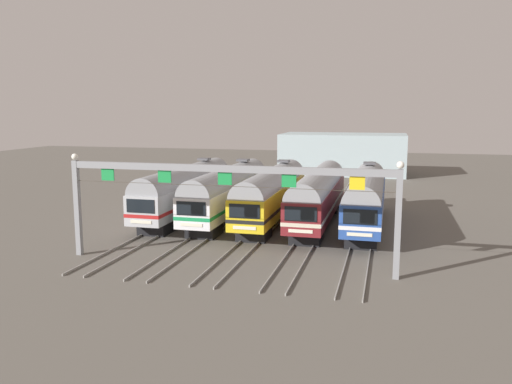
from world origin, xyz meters
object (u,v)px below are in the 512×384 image
object	(u,v)px
commuter_train_white	(228,190)
catenary_gantry	(225,185)
commuter_train_blue	(366,196)
commuter_train_yellow	(272,192)
commuter_train_stainless	(186,189)
commuter_train_maroon	(318,194)

from	to	relation	value
commuter_train_white	catenary_gantry	size ratio (longest dim) A/B	0.84
commuter_train_white	commuter_train_blue	distance (m)	12.18
commuter_train_white	commuter_train_yellow	xyz separation A→B (m)	(4.06, 0.00, 0.00)
commuter_train_yellow	commuter_train_white	bearing A→B (deg)	180.00
commuter_train_stainless	commuter_train_yellow	world-z (taller)	same
commuter_train_white	commuter_train_yellow	distance (m)	4.06
commuter_train_maroon	commuter_train_blue	distance (m)	4.06
commuter_train_yellow	catenary_gantry	size ratio (longest dim) A/B	0.84
commuter_train_yellow	commuter_train_blue	distance (m)	8.12
commuter_train_yellow	commuter_train_blue	bearing A→B (deg)	0.00
commuter_train_yellow	catenary_gantry	distance (m)	13.74
commuter_train_maroon	commuter_train_blue	xyz separation A→B (m)	(4.06, 0.00, 0.00)
commuter_train_yellow	catenary_gantry	world-z (taller)	catenary_gantry
catenary_gantry	commuter_train_stainless	bearing A→B (deg)	121.03
catenary_gantry	commuter_train_maroon	bearing A→B (deg)	73.25
commuter_train_stainless	commuter_train_yellow	xyz separation A→B (m)	(8.12, 0.00, 0.00)
commuter_train_white	commuter_train_yellow	world-z (taller)	same
commuter_train_white	commuter_train_blue	size ratio (longest dim) A/B	1.00
commuter_train_maroon	commuter_train_stainless	bearing A→B (deg)	179.98
commuter_train_stainless	catenary_gantry	bearing A→B (deg)	-58.97
commuter_train_yellow	catenary_gantry	xyz separation A→B (m)	(-0.00, -13.50, 2.55)
commuter_train_white	commuter_train_yellow	bearing A→B (deg)	0.00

